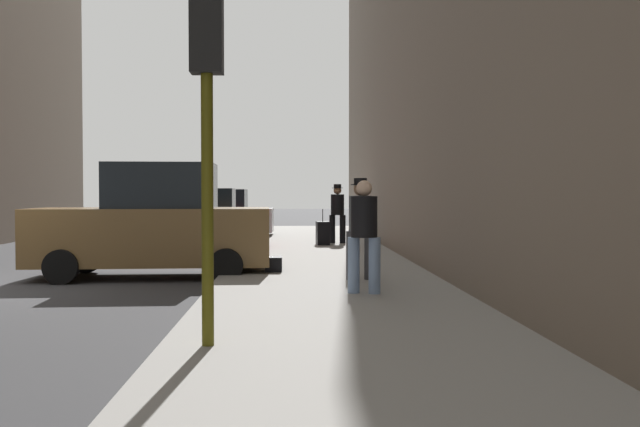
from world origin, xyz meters
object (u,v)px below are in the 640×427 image
(parked_red_hatchback, at_px, (195,222))
(duffel_bag, at_px, (274,264))
(fire_hydrant, at_px, (248,250))
(traffic_light, at_px, (207,83))
(pedestrian_with_beanie, at_px, (360,223))
(pedestrian_in_jeans, at_px, (364,230))
(parked_bronze_suv, at_px, (154,225))
(rolling_suitcase, at_px, (323,233))
(pedestrian_with_fedora, at_px, (337,210))
(parked_silver_sedan, at_px, (215,216))

(parked_red_hatchback, distance_m, duffel_bag, 6.69)
(fire_hydrant, relative_size, traffic_light, 0.20)
(pedestrian_with_beanie, distance_m, duffel_bag, 2.24)
(pedestrian_with_beanie, height_order, pedestrian_in_jeans, pedestrian_with_beanie)
(parked_bronze_suv, distance_m, parked_red_hatchback, 5.91)
(rolling_suitcase, relative_size, duffel_bag, 2.36)
(pedestrian_with_beanie, xyz_separation_m, duffel_bag, (-1.55, 1.38, -0.85))
(pedestrian_with_fedora, height_order, rolling_suitcase, pedestrian_with_fedora)
(parked_red_hatchback, xyz_separation_m, fire_hydrant, (1.80, -5.36, -0.35))
(parked_bronze_suv, xyz_separation_m, rolling_suitcase, (3.62, 6.63, -0.54))
(pedestrian_with_fedora, height_order, pedestrian_in_jeans, pedestrian_with_fedora)
(parked_red_hatchback, relative_size, fire_hydrant, 6.00)
(parked_red_hatchback, xyz_separation_m, parked_silver_sedan, (-0.00, 5.54, 0.00))
(pedestrian_with_fedora, xyz_separation_m, rolling_suitcase, (-0.48, -0.66, -0.65))
(fire_hydrant, relative_size, pedestrian_with_fedora, 0.40)
(parked_bronze_suv, relative_size, parked_red_hatchback, 1.10)
(pedestrian_in_jeans, bearing_deg, parked_silver_sedan, 104.31)
(parked_bronze_suv, distance_m, traffic_light, 7.44)
(pedestrian_with_fedora, height_order, duffel_bag, pedestrian_with_fedora)
(parked_red_hatchback, distance_m, pedestrian_with_beanie, 8.57)
(parked_silver_sedan, bearing_deg, pedestrian_with_beanie, -73.50)
(traffic_light, relative_size, duffel_bag, 8.18)
(duffel_bag, bearing_deg, rolling_suitcase, 79.67)
(traffic_light, xyz_separation_m, pedestrian_in_jeans, (1.94, 3.59, -1.65))
(duffel_bag, bearing_deg, fire_hydrant, 121.93)
(traffic_light, height_order, rolling_suitcase, traffic_light)
(parked_bronze_suv, distance_m, pedestrian_with_fedora, 8.36)
(parked_silver_sedan, relative_size, pedestrian_with_fedora, 2.38)
(parked_silver_sedan, bearing_deg, parked_bronze_suv, -90.00)
(pedestrian_in_jeans, relative_size, rolling_suitcase, 1.64)
(parked_red_hatchback, distance_m, pedestrian_with_fedora, 4.33)
(pedestrian_in_jeans, height_order, duffel_bag, pedestrian_in_jeans)
(pedestrian_with_beanie, bearing_deg, fire_hydrant, 132.78)
(pedestrian_with_fedora, bearing_deg, pedestrian_with_beanie, -91.25)
(pedestrian_with_fedora, bearing_deg, fire_hydrant, -108.80)
(pedestrian_with_fedora, bearing_deg, parked_silver_sedan, 134.54)
(parked_bronze_suv, relative_size, pedestrian_with_fedora, 2.62)
(parked_silver_sedan, xyz_separation_m, pedestrian_with_beanie, (3.90, -13.16, 0.29))
(fire_hydrant, xyz_separation_m, traffic_light, (0.05, -7.55, 2.26))
(traffic_light, relative_size, pedestrian_in_jeans, 2.11)
(pedestrian_with_beanie, bearing_deg, duffel_bag, 138.19)
(rolling_suitcase, bearing_deg, parked_silver_sedan, 126.93)
(fire_hydrant, height_order, pedestrian_with_fedora, pedestrian_with_fedora)
(pedestrian_with_beanie, bearing_deg, parked_silver_sedan, 106.50)
(parked_silver_sedan, xyz_separation_m, fire_hydrant, (1.80, -10.90, -0.35))
(pedestrian_in_jeans, height_order, rolling_suitcase, pedestrian_in_jeans)
(rolling_suitcase, bearing_deg, duffel_bag, -100.33)
(parked_red_hatchback, bearing_deg, duffel_bag, -69.34)
(traffic_light, relative_size, pedestrian_with_beanie, 2.03)
(rolling_suitcase, bearing_deg, pedestrian_with_beanie, -88.09)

